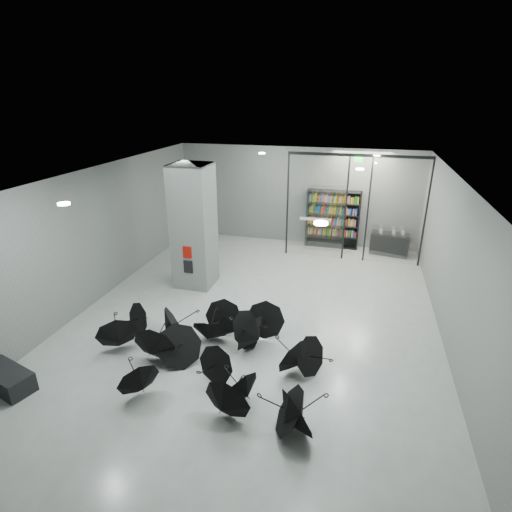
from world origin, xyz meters
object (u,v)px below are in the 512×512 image
(bookshelf, at_px, (333,219))
(umbrella_cluster, at_px, (218,356))
(bench, at_px, (6,378))
(shop_counter, at_px, (390,244))
(column, at_px, (194,227))

(bookshelf, xyz_separation_m, umbrella_cluster, (-1.83, -8.87, -0.87))
(bookshelf, bearing_deg, bench, -119.41)
(bench, height_order, umbrella_cluster, umbrella_cluster)
(bookshelf, height_order, shop_counter, bookshelf)
(shop_counter, bearing_deg, bench, -119.47)
(column, height_order, bench, column)
(bookshelf, relative_size, shop_counter, 1.63)
(column, distance_m, bench, 6.52)
(umbrella_cluster, bearing_deg, bench, -156.67)
(bookshelf, distance_m, shop_counter, 2.45)
(shop_counter, xyz_separation_m, umbrella_cluster, (-4.13, -8.52, -0.13))
(column, xyz_separation_m, bench, (-2.00, -5.95, -1.78))
(column, bearing_deg, bench, -108.58)
(column, relative_size, umbrella_cluster, 0.67)
(bookshelf, bearing_deg, umbrella_cluster, -101.47)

